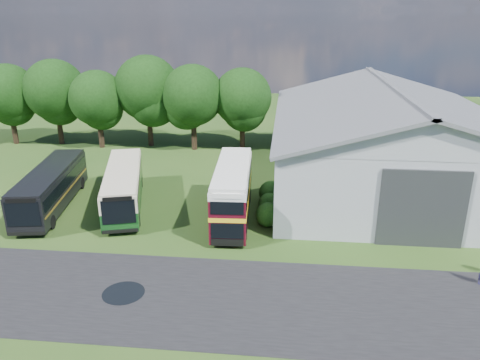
# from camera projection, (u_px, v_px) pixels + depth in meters

# --- Properties ---
(ground) EXTENTS (120.00, 120.00, 0.00)m
(ground) POSITION_uv_depth(u_px,v_px,m) (166.00, 265.00, 26.94)
(ground) COLOR #1F3E13
(ground) RESTS_ON ground
(asphalt_road) EXTENTS (60.00, 8.00, 0.02)m
(asphalt_road) POSITION_uv_depth(u_px,v_px,m) (209.00, 298.00, 23.85)
(asphalt_road) COLOR black
(asphalt_road) RESTS_ON ground
(puddle) EXTENTS (2.20, 2.20, 0.01)m
(puddle) POSITION_uv_depth(u_px,v_px,m) (124.00, 293.00, 24.28)
(puddle) COLOR black
(puddle) RESTS_ON ground
(storage_shed) EXTENTS (18.80, 24.80, 8.15)m
(storage_shed) POSITION_uv_depth(u_px,v_px,m) (387.00, 133.00, 39.02)
(storage_shed) COLOR gray
(storage_shed) RESTS_ON ground
(tree_far_left) EXTENTS (6.12, 6.12, 8.64)m
(tree_far_left) POSITION_uv_depth(u_px,v_px,m) (8.00, 93.00, 49.68)
(tree_far_left) COLOR black
(tree_far_left) RESTS_ON ground
(tree_left_a) EXTENTS (6.46, 6.46, 9.12)m
(tree_left_a) POSITION_uv_depth(u_px,v_px,m) (55.00, 90.00, 49.56)
(tree_left_a) COLOR black
(tree_left_a) RESTS_ON ground
(tree_left_b) EXTENTS (5.78, 5.78, 8.16)m
(tree_left_b) POSITION_uv_depth(u_px,v_px,m) (97.00, 98.00, 48.36)
(tree_left_b) COLOR black
(tree_left_b) RESTS_ON ground
(tree_mid) EXTENTS (6.80, 6.80, 9.60)m
(tree_mid) POSITION_uv_depth(u_px,v_px,m) (147.00, 88.00, 48.78)
(tree_mid) COLOR black
(tree_mid) RESTS_ON ground
(tree_right_a) EXTENTS (6.26, 6.26, 8.83)m
(tree_right_a) POSITION_uv_depth(u_px,v_px,m) (193.00, 95.00, 47.53)
(tree_right_a) COLOR black
(tree_right_a) RESTS_ON ground
(tree_right_b) EXTENTS (5.98, 5.98, 8.45)m
(tree_right_b) POSITION_uv_depth(u_px,v_px,m) (242.00, 97.00, 47.88)
(tree_right_b) COLOR black
(tree_right_b) RESTS_ON ground
(shrub_front) EXTENTS (1.70, 1.70, 1.70)m
(shrub_front) POSITION_uv_depth(u_px,v_px,m) (268.00, 225.00, 32.01)
(shrub_front) COLOR #194714
(shrub_front) RESTS_ON ground
(shrub_mid) EXTENTS (1.60, 1.60, 1.60)m
(shrub_mid) POSITION_uv_depth(u_px,v_px,m) (269.00, 213.00, 33.88)
(shrub_mid) COLOR #194714
(shrub_mid) RESTS_ON ground
(shrub_back) EXTENTS (1.80, 1.80, 1.80)m
(shrub_back) POSITION_uv_depth(u_px,v_px,m) (270.00, 202.00, 35.75)
(shrub_back) COLOR #194714
(shrub_back) RESTS_ON ground
(bus_green_single) EXTENTS (5.26, 10.89, 2.93)m
(bus_green_single) POSITION_uv_depth(u_px,v_px,m) (124.00, 186.00, 34.66)
(bus_green_single) COLOR black
(bus_green_single) RESTS_ON ground
(bus_maroon_double) EXTENTS (2.74, 9.25, 3.93)m
(bus_maroon_double) POSITION_uv_depth(u_px,v_px,m) (233.00, 193.00, 32.30)
(bus_maroon_double) COLOR black
(bus_maroon_double) RESTS_ON ground
(bus_dark_single) EXTENTS (4.11, 10.97, 2.96)m
(bus_dark_single) POSITION_uv_depth(u_px,v_px,m) (51.00, 187.00, 34.42)
(bus_dark_single) COLOR black
(bus_dark_single) RESTS_ON ground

